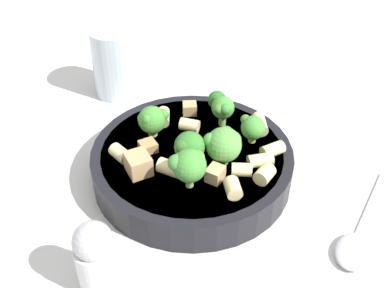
{
  "coord_description": "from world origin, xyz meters",
  "views": [
    {
      "loc": [
        -0.29,
        -0.29,
        0.38
      ],
      "look_at": [
        0.0,
        0.0,
        0.05
      ],
      "focal_mm": 45.0,
      "sensor_mm": 36.0,
      "label": 1
    }
  ],
  "objects_px": {
    "broccoli_floret_2": "(223,108)",
    "rigatoni_6": "(163,117)",
    "pepper_shaker": "(96,258)",
    "rigatoni_4": "(260,160)",
    "broccoli_floret_1": "(188,165)",
    "broccoli_floret_3": "(217,100)",
    "rigatoni_1": "(169,168)",
    "rigatoni_9": "(223,144)",
    "rigatoni_10": "(273,150)",
    "pasta_bowl": "(192,162)",
    "rigatoni_8": "(242,170)",
    "chicken_chunk_3": "(148,146)",
    "rigatoni_0": "(189,125)",
    "broccoli_floret_5": "(189,147)",
    "rigatoni_3": "(233,188)",
    "broccoli_floret_6": "(224,144)",
    "rigatoni_5": "(264,174)",
    "rigatoni_2": "(260,124)",
    "rigatoni_7": "(120,154)",
    "chicken_chunk_2": "(215,174)",
    "chicken_chunk_0": "(138,164)",
    "spoon": "(360,238)",
    "broccoli_floret_4": "(152,120)",
    "broccoli_floret_0": "(253,127)",
    "drinking_glass": "(116,66)",
    "chicken_chunk_1": "(190,108)"
  },
  "relations": [
    {
      "from": "rigatoni_10",
      "to": "broccoli_floret_1",
      "type": "bearing_deg",
      "value": 161.81
    },
    {
      "from": "rigatoni_6",
      "to": "rigatoni_7",
      "type": "bearing_deg",
      "value": -168.09
    },
    {
      "from": "rigatoni_3",
      "to": "rigatoni_5",
      "type": "height_order",
      "value": "same"
    },
    {
      "from": "rigatoni_6",
      "to": "broccoli_floret_4",
      "type": "bearing_deg",
      "value": -159.28
    },
    {
      "from": "pasta_bowl",
      "to": "rigatoni_0",
      "type": "height_order",
      "value": "rigatoni_0"
    },
    {
      "from": "rigatoni_2",
      "to": "chicken_chunk_2",
      "type": "distance_m",
      "value": 0.1
    },
    {
      "from": "rigatoni_3",
      "to": "broccoli_floret_5",
      "type": "bearing_deg",
      "value": 89.17
    },
    {
      "from": "broccoli_floret_6",
      "to": "rigatoni_5",
      "type": "xyz_separation_m",
      "value": [
        0.01,
        -0.05,
        -0.02
      ]
    },
    {
      "from": "chicken_chunk_0",
      "to": "spoon",
      "type": "bearing_deg",
      "value": -61.18
    },
    {
      "from": "rigatoni_4",
      "to": "broccoli_floret_4",
      "type": "bearing_deg",
      "value": 109.85
    },
    {
      "from": "rigatoni_3",
      "to": "chicken_chunk_1",
      "type": "bearing_deg",
      "value": 61.47
    },
    {
      "from": "rigatoni_4",
      "to": "pepper_shaker",
      "type": "distance_m",
      "value": 0.2
    },
    {
      "from": "broccoli_floret_1",
      "to": "broccoli_floret_5",
      "type": "xyz_separation_m",
      "value": [
        0.02,
        0.02,
        -0.0
      ]
    },
    {
      "from": "broccoli_floret_1",
      "to": "chicken_chunk_3",
      "type": "distance_m",
      "value": 0.07
    },
    {
      "from": "broccoli_floret_1",
      "to": "rigatoni_5",
      "type": "bearing_deg",
      "value": -40.5
    },
    {
      "from": "rigatoni_2",
      "to": "rigatoni_9",
      "type": "bearing_deg",
      "value": 172.88
    },
    {
      "from": "rigatoni_9",
      "to": "rigatoni_6",
      "type": "bearing_deg",
      "value": 98.21
    },
    {
      "from": "chicken_chunk_2",
      "to": "broccoli_floret_1",
      "type": "bearing_deg",
      "value": 151.9
    },
    {
      "from": "rigatoni_5",
      "to": "drinking_glass",
      "type": "bearing_deg",
      "value": 82.72
    },
    {
      "from": "broccoli_floret_6",
      "to": "rigatoni_6",
      "type": "bearing_deg",
      "value": 87.01
    },
    {
      "from": "broccoli_floret_2",
      "to": "rigatoni_9",
      "type": "height_order",
      "value": "broccoli_floret_2"
    },
    {
      "from": "chicken_chunk_0",
      "to": "pepper_shaker",
      "type": "xyz_separation_m",
      "value": [
        -0.1,
        -0.06,
        -0.01
      ]
    },
    {
      "from": "rigatoni_4",
      "to": "rigatoni_5",
      "type": "distance_m",
      "value": 0.02
    },
    {
      "from": "rigatoni_1",
      "to": "rigatoni_10",
      "type": "bearing_deg",
      "value": -30.56
    },
    {
      "from": "rigatoni_8",
      "to": "spoon",
      "type": "distance_m",
      "value": 0.13
    },
    {
      "from": "broccoli_floret_3",
      "to": "broccoli_floret_6",
      "type": "height_order",
      "value": "broccoli_floret_6"
    },
    {
      "from": "rigatoni_1",
      "to": "rigatoni_8",
      "type": "height_order",
      "value": "rigatoni_1"
    },
    {
      "from": "broccoli_floret_0",
      "to": "rigatoni_7",
      "type": "height_order",
      "value": "broccoli_floret_0"
    },
    {
      "from": "pasta_bowl",
      "to": "chicken_chunk_0",
      "type": "xyz_separation_m",
      "value": [
        -0.06,
        0.02,
        0.03
      ]
    },
    {
      "from": "broccoli_floret_2",
      "to": "rigatoni_6",
      "type": "distance_m",
      "value": 0.07
    },
    {
      "from": "broccoli_floret_0",
      "to": "rigatoni_6",
      "type": "relative_size",
      "value": 1.34
    },
    {
      "from": "pepper_shaker",
      "to": "rigatoni_4",
      "type": "bearing_deg",
      "value": -7.22
    },
    {
      "from": "pasta_bowl",
      "to": "rigatoni_8",
      "type": "xyz_separation_m",
      "value": [
        0.01,
        -0.06,
        0.02
      ]
    },
    {
      "from": "pasta_bowl",
      "to": "rigatoni_7",
      "type": "bearing_deg",
      "value": 144.19
    },
    {
      "from": "broccoli_floret_6",
      "to": "chicken_chunk_0",
      "type": "bearing_deg",
      "value": 144.35
    },
    {
      "from": "pasta_bowl",
      "to": "rigatoni_2",
      "type": "xyz_separation_m",
      "value": [
        0.08,
        -0.03,
        0.02
      ]
    },
    {
      "from": "broccoli_floret_1",
      "to": "chicken_chunk_0",
      "type": "xyz_separation_m",
      "value": [
        -0.02,
        0.05,
        -0.02
      ]
    },
    {
      "from": "rigatoni_9",
      "to": "rigatoni_10",
      "type": "xyz_separation_m",
      "value": [
        0.03,
        -0.05,
        0.0
      ]
    },
    {
      "from": "rigatoni_8",
      "to": "rigatoni_9",
      "type": "relative_size",
      "value": 0.76
    },
    {
      "from": "broccoli_floret_1",
      "to": "broccoli_floret_3",
      "type": "distance_m",
      "value": 0.14
    },
    {
      "from": "chicken_chunk_3",
      "to": "pepper_shaker",
      "type": "bearing_deg",
      "value": -148.81
    },
    {
      "from": "broccoli_floret_2",
      "to": "rigatoni_1",
      "type": "distance_m",
      "value": 0.1
    },
    {
      "from": "rigatoni_0",
      "to": "rigatoni_9",
      "type": "xyz_separation_m",
      "value": [
        0.0,
        -0.05,
        -0.0
      ]
    },
    {
      "from": "broccoli_floret_1",
      "to": "rigatoni_2",
      "type": "relative_size",
      "value": 1.5
    },
    {
      "from": "pasta_bowl",
      "to": "chicken_chunk_2",
      "type": "distance_m",
      "value": 0.06
    },
    {
      "from": "rigatoni_0",
      "to": "rigatoni_3",
      "type": "relative_size",
      "value": 1.06
    },
    {
      "from": "broccoli_floret_5",
      "to": "rigatoni_3",
      "type": "relative_size",
      "value": 1.99
    },
    {
      "from": "pasta_bowl",
      "to": "rigatoni_0",
      "type": "bearing_deg",
      "value": 48.7
    },
    {
      "from": "rigatoni_3",
      "to": "rigatoni_7",
      "type": "xyz_separation_m",
      "value": [
        -0.04,
        0.12,
        -0.0
      ]
    },
    {
      "from": "broccoli_floret_6",
      "to": "rigatoni_3",
      "type": "distance_m",
      "value": 0.05
    }
  ]
}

